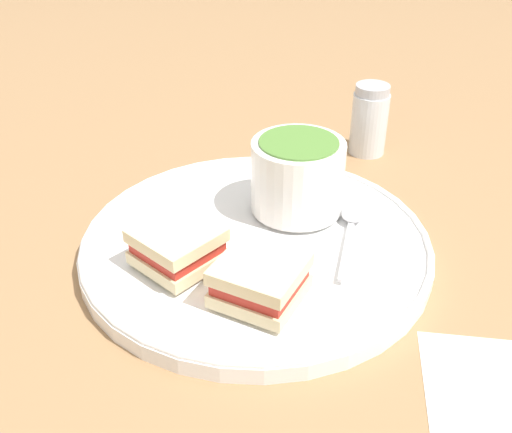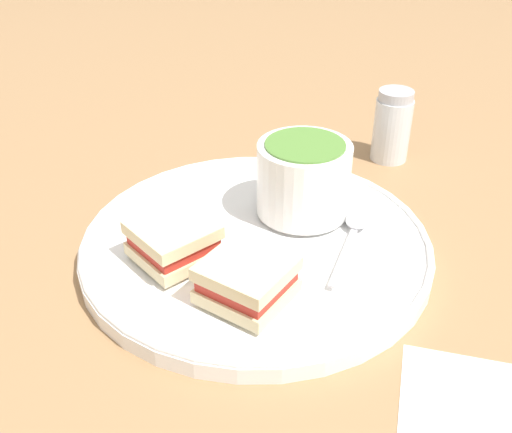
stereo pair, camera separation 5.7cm
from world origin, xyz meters
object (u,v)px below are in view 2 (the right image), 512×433
at_px(spoon, 356,226).
at_px(soup_bowl, 304,178).
at_px(sandwich_half_near, 173,240).
at_px(sandwich_half_far, 245,280).
at_px(salt_shaker, 392,126).

bearing_deg(spoon, soup_bowl, 75.32).
xyz_separation_m(spoon, sandwich_half_near, (-0.06, 0.17, 0.01)).
distance_m(soup_bowl, sandwich_half_near, 0.15).
relative_size(soup_bowl, sandwich_half_near, 0.99).
relative_size(soup_bowl, sandwich_half_far, 1.03).
height_order(spoon, sandwich_half_near, sandwich_half_near).
height_order(sandwich_half_near, salt_shaker, salt_shaker).
bearing_deg(soup_bowl, sandwich_half_near, 127.95).
bearing_deg(sandwich_half_far, soup_bowl, -17.70).
xyz_separation_m(spoon, salt_shaker, (0.20, -0.05, 0.02)).
bearing_deg(salt_shaker, sandwich_half_far, 153.63).
bearing_deg(soup_bowl, spoon, -120.00).
xyz_separation_m(soup_bowl, spoon, (-0.03, -0.05, -0.03)).
distance_m(soup_bowl, salt_shaker, 0.20).
height_order(soup_bowl, salt_shaker, soup_bowl).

